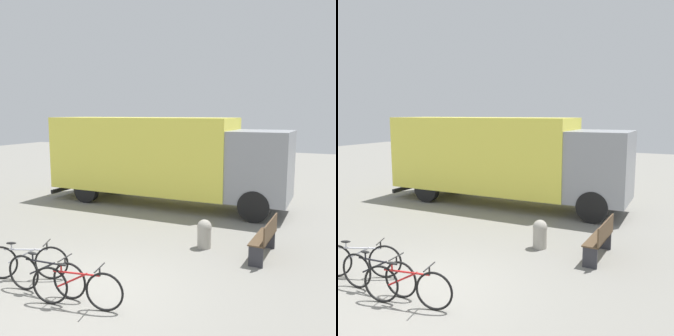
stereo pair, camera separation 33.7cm
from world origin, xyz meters
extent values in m
plane|color=gray|center=(0.00, 0.00, 0.00)|extent=(60.00, 60.00, 0.00)
cube|color=#EAE04C|center=(-2.76, 7.29, 1.97)|extent=(7.39, 2.43, 2.87)
cube|color=gray|center=(1.94, 7.35, 1.75)|extent=(2.07, 2.27, 2.44)
cube|color=black|center=(-6.50, 7.25, 0.29)|extent=(0.13, 2.22, 0.16)
cylinder|color=black|center=(1.93, 8.36, 0.53)|extent=(1.06, 0.29, 1.06)
cylinder|color=black|center=(1.95, 6.34, 0.53)|extent=(1.06, 0.29, 1.06)
cylinder|color=black|center=(-4.80, 8.28, 0.53)|extent=(1.06, 0.29, 1.06)
cylinder|color=black|center=(-4.78, 6.26, 0.53)|extent=(1.06, 0.29, 1.06)
cube|color=brown|center=(2.82, 3.41, 0.51)|extent=(0.43, 1.52, 0.03)
cube|color=brown|center=(3.00, 3.40, 0.74)|extent=(0.07, 1.51, 0.49)
cube|color=#2D2D33|center=(2.81, 2.70, 0.25)|extent=(0.34, 0.06, 0.49)
cube|color=#2D2D33|center=(2.84, 4.11, 0.25)|extent=(0.34, 0.06, 0.49)
torus|color=black|center=(-2.04, -0.28, 0.37)|extent=(0.69, 0.35, 0.74)
torus|color=black|center=(-1.05, 0.17, 0.37)|extent=(0.69, 0.35, 0.74)
cylinder|color=silver|center=(-1.55, -0.05, 0.67)|extent=(0.86, 0.42, 0.04)
cylinder|color=silver|center=(-1.62, -0.09, 0.53)|extent=(0.58, 0.29, 0.35)
cylinder|color=silver|center=(-1.82, -0.18, 0.73)|extent=(0.03, 0.03, 0.12)
ellipsoid|color=black|center=(-1.82, -0.18, 0.81)|extent=(0.24, 0.17, 0.05)
cylinder|color=black|center=(-1.12, 0.14, 0.75)|extent=(0.03, 0.03, 0.16)
cylinder|color=black|center=(-1.12, 0.14, 0.82)|extent=(0.20, 0.41, 0.02)
torus|color=black|center=(-1.21, -0.45, 0.37)|extent=(0.74, 0.11, 0.74)
torus|color=black|center=(-0.12, -0.36, 0.37)|extent=(0.74, 0.11, 0.74)
cylinder|color=black|center=(-0.66, -0.40, 0.67)|extent=(0.93, 0.12, 0.04)
cylinder|color=black|center=(-0.75, -0.41, 0.53)|extent=(0.62, 0.09, 0.35)
cylinder|color=black|center=(-0.96, -0.43, 0.73)|extent=(0.03, 0.03, 0.12)
ellipsoid|color=black|center=(-0.96, -0.43, 0.81)|extent=(0.23, 0.11, 0.05)
cylinder|color=black|center=(-0.20, -0.36, 0.75)|extent=(0.03, 0.03, 0.16)
cylinder|color=black|center=(-0.20, -0.36, 0.82)|extent=(0.06, 0.44, 0.02)
torus|color=black|center=(-0.32, -0.66, 0.37)|extent=(0.74, 0.19, 0.74)
torus|color=black|center=(0.76, -0.45, 0.37)|extent=(0.74, 0.19, 0.74)
cylinder|color=red|center=(0.22, -0.55, 0.67)|extent=(0.92, 0.22, 0.04)
cylinder|color=red|center=(0.14, -0.57, 0.53)|extent=(0.61, 0.16, 0.35)
cylinder|color=red|center=(-0.08, -0.62, 0.73)|extent=(0.03, 0.03, 0.12)
ellipsoid|color=black|center=(-0.08, -0.62, 0.81)|extent=(0.23, 0.13, 0.05)
cylinder|color=black|center=(0.67, -0.46, 0.75)|extent=(0.03, 0.03, 0.16)
cylinder|color=black|center=(0.67, -0.46, 0.82)|extent=(0.11, 0.44, 0.02)
cylinder|color=#9E998C|center=(1.28, 3.41, 0.29)|extent=(0.37, 0.37, 0.58)
sphere|color=#9E998C|center=(1.28, 3.41, 0.58)|extent=(0.39, 0.39, 0.39)
camera|label=1|loc=(4.50, -5.70, 3.57)|focal=40.00mm
camera|label=2|loc=(4.81, -5.55, 3.57)|focal=40.00mm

